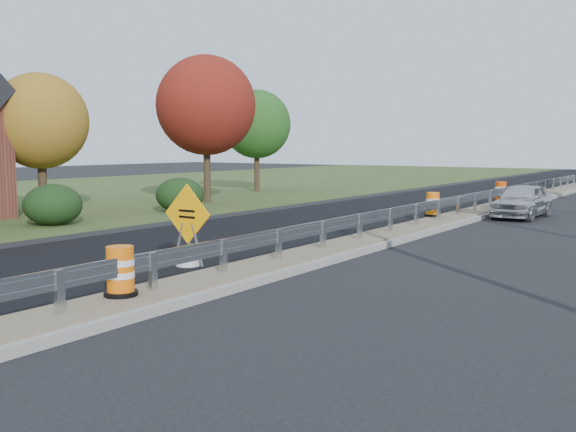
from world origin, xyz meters
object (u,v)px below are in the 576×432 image
Objects in this scene: caution_sign at (188,245)px; barrel_median_mid at (433,205)px; car_silver at (522,201)px; barrel_median_near at (120,272)px; barrel_median_far at (501,192)px.

barrel_median_mid is at bearing 83.24° from caution_sign.
barrel_median_mid is at bearing -122.29° from car_silver.
barrel_median_mid is (-0.41, 15.41, 0.01)m from barrel_median_near.
barrel_median_far is at bearing 90.70° from barrel_median_near.
barrel_median_near is at bearing -94.62° from car_silver.
car_silver is (2.35, 3.55, 0.02)m from barrel_median_mid.
caution_sign is 15.78m from car_silver.
barrel_median_far reaches higher than barrel_median_mid.
barrel_median_near is 23.60m from barrel_median_far.
caution_sign reaches higher than barrel_median_near.
barrel_median_near is at bearing -88.47° from barrel_median_mid.
barrel_median_far is at bearing 116.88° from car_silver.
barrel_median_mid is at bearing 91.53° from barrel_median_near.
caution_sign is 4.08m from barrel_median_near.
caution_sign is 2.12× the size of barrel_median_far.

